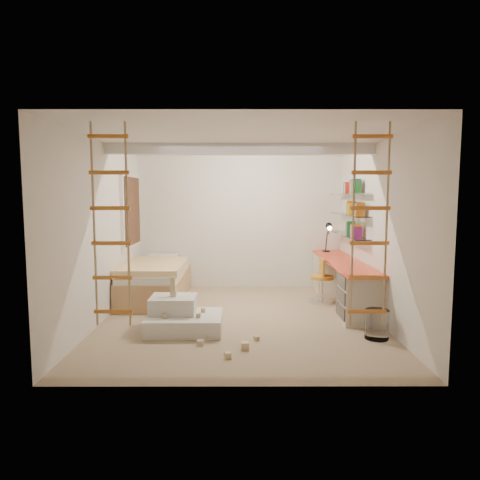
{
  "coord_description": "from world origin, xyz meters",
  "views": [
    {
      "loc": [
        -0.01,
        -6.19,
        1.83
      ],
      "look_at": [
        0.0,
        0.3,
        1.15
      ],
      "focal_mm": 32.0,
      "sensor_mm": 36.0,
      "label": 1
    }
  ],
  "objects_px": {
    "bed": "(156,281)",
    "play_platform": "(182,317)",
    "desk": "(342,281)",
    "swivel_chair": "(322,287)"
  },
  "relations": [
    {
      "from": "bed",
      "to": "play_platform",
      "type": "distance_m",
      "value": 1.87
    },
    {
      "from": "desk",
      "to": "bed",
      "type": "xyz_separation_m",
      "value": [
        -3.2,
        0.36,
        -0.07
      ]
    },
    {
      "from": "swivel_chair",
      "to": "play_platform",
      "type": "distance_m",
      "value": 2.66
    },
    {
      "from": "desk",
      "to": "swivel_chair",
      "type": "relative_size",
      "value": 3.71
    },
    {
      "from": "desk",
      "to": "play_platform",
      "type": "height_order",
      "value": "desk"
    },
    {
      "from": "desk",
      "to": "play_platform",
      "type": "relative_size",
      "value": 2.77
    },
    {
      "from": "bed",
      "to": "desk",
      "type": "bearing_deg",
      "value": -6.49
    },
    {
      "from": "bed",
      "to": "play_platform",
      "type": "height_order",
      "value": "bed"
    },
    {
      "from": "bed",
      "to": "swivel_chair",
      "type": "xyz_separation_m",
      "value": [
        2.88,
        -0.24,
        -0.05
      ]
    },
    {
      "from": "bed",
      "to": "play_platform",
      "type": "relative_size",
      "value": 1.98
    }
  ]
}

